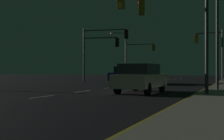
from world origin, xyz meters
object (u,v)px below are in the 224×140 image
at_px(car, 141,78).
at_px(traffic_light_far_right, 100,49).
at_px(traffic_light_mid_left, 165,12).
at_px(traffic_light_mid_right, 139,53).
at_px(traffic_light_far_center, 210,46).
at_px(traffic_light_near_right, 182,20).
at_px(street_lamp_median, 123,50).
at_px(car_oncoming, 126,75).
at_px(traffic_light_overhead_east, 103,43).

relative_size(car, traffic_light_far_right, 0.91).
height_order(traffic_light_mid_left, traffic_light_mid_right, traffic_light_mid_left).
distance_m(car, traffic_light_far_center, 17.69).
xyz_separation_m(traffic_light_mid_left, traffic_light_far_right, (-10.27, 14.85, -0.63)).
height_order(traffic_light_near_right, traffic_light_far_right, traffic_light_near_right).
bearing_deg(street_lamp_median, traffic_light_near_right, -62.80).
distance_m(traffic_light_mid_left, traffic_light_near_right, 3.43).
xyz_separation_m(car_oncoming, traffic_light_mid_left, (6.32, -11.91, 3.28)).
bearing_deg(traffic_light_overhead_east, traffic_light_mid_right, 90.06).
bearing_deg(traffic_light_far_right, traffic_light_far_center, 18.14).
xyz_separation_m(traffic_light_near_right, traffic_light_far_center, (0.32, 14.97, -0.48)).
distance_m(traffic_light_far_center, street_lamp_median, 17.10).
bearing_deg(street_lamp_median, traffic_light_far_center, -38.14).
xyz_separation_m(traffic_light_near_right, street_lamp_median, (-13.12, 25.53, 0.03)).
bearing_deg(traffic_light_mid_right, traffic_light_mid_left, -70.19).
height_order(traffic_light_mid_right, traffic_light_far_right, traffic_light_mid_right).
height_order(traffic_light_near_right, street_lamp_median, street_lamp_median).
xyz_separation_m(traffic_light_far_right, street_lamp_median, (-2.61, 14.10, 0.78)).
distance_m(car, traffic_light_overhead_east, 16.42).
height_order(car, traffic_light_mid_left, traffic_light_mid_left).
height_order(car, traffic_light_far_center, traffic_light_far_center).
distance_m(traffic_light_far_center, traffic_light_far_right, 11.40).
height_order(car_oncoming, traffic_light_far_center, traffic_light_far_center).
height_order(car_oncoming, traffic_light_far_right, traffic_light_far_right).
relative_size(car, traffic_light_mid_left, 0.80).
xyz_separation_m(car, traffic_light_far_center, (2.13, 17.32, 2.92)).
relative_size(car, traffic_light_far_center, 0.86).
relative_size(car_oncoming, street_lamp_median, 0.64).
height_order(traffic_light_mid_left, traffic_light_overhead_east, traffic_light_mid_left).
bearing_deg(traffic_light_overhead_east, traffic_light_far_right, 175.43).
height_order(car, traffic_light_far_right, traffic_light_far_right).
bearing_deg(traffic_light_near_right, traffic_light_far_right, 132.61).
bearing_deg(traffic_light_far_right, traffic_light_mid_left, -55.32).
bearing_deg(car, traffic_light_mid_left, -34.34).
distance_m(traffic_light_mid_left, traffic_light_far_center, 18.41).
relative_size(traffic_light_mid_left, traffic_light_far_right, 1.14).
xyz_separation_m(traffic_light_mid_right, street_lamp_median, (-2.93, 1.32, 0.57)).
relative_size(traffic_light_near_right, traffic_light_far_center, 1.11).
height_order(traffic_light_mid_left, traffic_light_near_right, traffic_light_near_right).
bearing_deg(car_oncoming, street_lamp_median, 111.07).
xyz_separation_m(car_oncoming, traffic_light_far_center, (6.88, 6.48, 2.92)).
distance_m(traffic_light_mid_left, traffic_light_far_right, 18.06).
height_order(traffic_light_mid_left, street_lamp_median, street_lamp_median).
bearing_deg(traffic_light_mid_left, car, 145.66).
xyz_separation_m(traffic_light_mid_right, traffic_light_far_center, (10.51, -9.23, 0.06)).
relative_size(car, street_lamp_median, 0.64).
relative_size(traffic_light_overhead_east, traffic_light_near_right, 0.99).
distance_m(car_oncoming, traffic_light_near_right, 11.25).
height_order(car_oncoming, street_lamp_median, street_lamp_median).
bearing_deg(traffic_light_far_right, car, -57.72).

